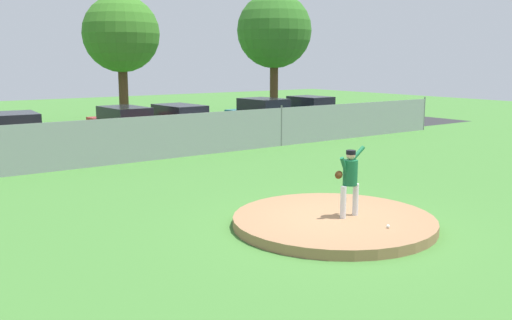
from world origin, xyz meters
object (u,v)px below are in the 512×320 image
(parked_car_silver, at_px, (180,122))
(baseball, at_px, (388,226))
(parked_car_teal, at_px, (263,116))
(parked_car_champagne, at_px, (17,134))
(pitcher_youth, at_px, (350,176))
(parked_car_red, at_px, (125,126))
(parked_car_slate, at_px, (310,113))

(parked_car_silver, bearing_deg, baseball, -103.03)
(parked_car_teal, distance_m, parked_car_champagne, 12.04)
(parked_car_champagne, bearing_deg, baseball, -77.51)
(pitcher_youth, height_order, parked_car_silver, pitcher_youth)
(parked_car_silver, xyz_separation_m, parked_car_red, (-2.72, 0.06, 0.01))
(pitcher_youth, bearing_deg, parked_car_silver, 75.86)
(pitcher_youth, xyz_separation_m, baseball, (0.05, -1.09, -0.88))
(parked_car_champagne, bearing_deg, parked_car_red, -1.00)
(parked_car_silver, bearing_deg, pitcher_youth, -104.14)
(parked_car_silver, distance_m, parked_car_slate, 7.87)
(parked_car_silver, relative_size, parked_car_red, 1.03)
(baseball, xyz_separation_m, parked_car_teal, (8.46, 15.77, 0.55))
(parked_car_slate, bearing_deg, parked_car_teal, 177.25)
(pitcher_youth, bearing_deg, baseball, -87.20)
(parked_car_slate, height_order, parked_car_red, parked_car_slate)
(parked_car_teal, bearing_deg, pitcher_youth, -120.11)
(parked_car_teal, xyz_separation_m, parked_car_red, (-7.49, 0.26, -0.03))
(baseball, height_order, parked_car_slate, parked_car_slate)
(baseball, relative_size, parked_car_champagne, 0.02)
(pitcher_youth, relative_size, parked_car_champagne, 0.37)
(baseball, bearing_deg, parked_car_teal, 61.79)
(baseball, bearing_deg, parked_car_silver, 76.97)
(baseball, height_order, parked_car_teal, parked_car_teal)
(pitcher_youth, distance_m, baseball, 1.40)
(parked_car_champagne, bearing_deg, parked_car_teal, -1.61)
(parked_car_champagne, xyz_separation_m, parked_car_red, (4.54, -0.08, 0.02))
(parked_car_red, bearing_deg, parked_car_champagne, 179.00)
(parked_car_slate, xyz_separation_m, parked_car_red, (-10.58, 0.41, -0.03))
(parked_car_teal, xyz_separation_m, parked_car_champagne, (-12.03, 0.34, -0.04))
(parked_car_silver, relative_size, parked_car_slate, 1.17)
(parked_car_silver, distance_m, parked_car_champagne, 7.27)
(parked_car_champagne, relative_size, parked_car_red, 0.90)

